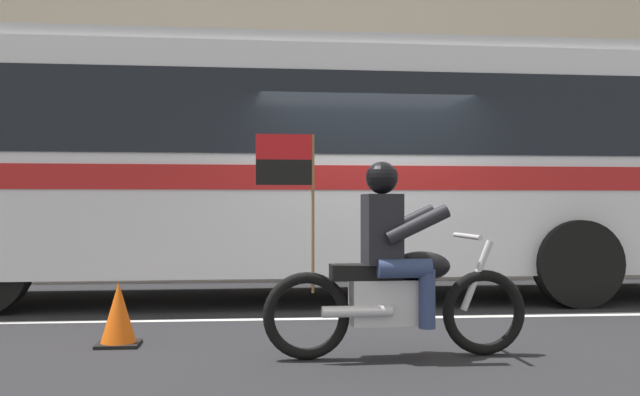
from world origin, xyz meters
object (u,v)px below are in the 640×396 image
(motorcycle_with_rider, at_px, (394,274))
(traffic_cone, at_px, (119,316))
(transit_bus, at_px, (302,154))
(fire_hydrant, at_px, (514,246))

(motorcycle_with_rider, xyz_separation_m, traffic_cone, (-2.28, 0.69, -0.41))
(transit_bus, height_order, traffic_cone, transit_bus)
(transit_bus, relative_size, fire_hydrant, 15.65)
(transit_bus, bearing_deg, traffic_cone, -119.44)
(traffic_cone, bearing_deg, fire_hydrant, 46.31)
(transit_bus, distance_m, fire_hydrant, 4.82)
(traffic_cone, bearing_deg, transit_bus, 60.56)
(transit_bus, relative_size, traffic_cone, 21.34)
(fire_hydrant, height_order, traffic_cone, fire_hydrant)
(fire_hydrant, bearing_deg, traffic_cone, -133.69)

